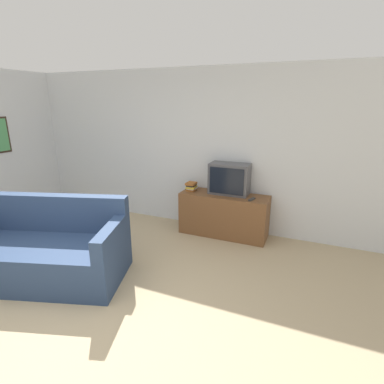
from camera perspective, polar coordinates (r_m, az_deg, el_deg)
The scene contains 7 objects.
ground_plane at distance 3.28m, azimuth -24.06°, elevation -24.07°, with size 14.00×14.00×0.00m, color tan.
wall_back at distance 5.08m, azimuth -0.45°, elevation 8.09°, with size 9.00×0.06×2.60m.
tv_stand at distance 4.83m, azimuth 6.06°, elevation -4.31°, with size 1.39×0.47×0.68m.
television at distance 4.71m, azimuth 7.12°, elevation 2.51°, with size 0.61×0.32×0.49m.
couch at distance 4.12m, azimuth -26.32°, elevation -10.27°, with size 2.11×1.46×0.95m.
book_stack at distance 4.88m, azimuth -0.11°, elevation 1.09°, with size 0.16×0.20×0.14m.
remote_on_stand at distance 4.51m, azimuth 11.31°, elevation -1.38°, with size 0.08×0.15×0.02m.
Camera 1 is at (2.00, -1.58, 2.08)m, focal length 28.00 mm.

